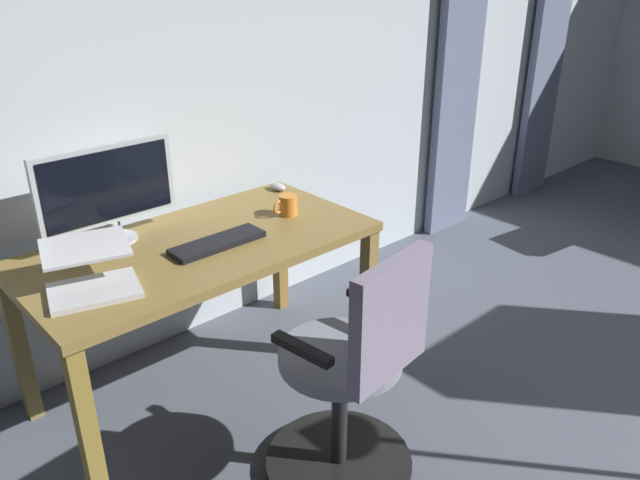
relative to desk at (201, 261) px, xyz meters
The scene contains 10 objects.
back_room_partition 1.89m from the desk, 163.02° to the right, with size 6.20×0.10×2.54m, color silver.
curtain_left_panel 3.46m from the desk, behind, with size 0.40×0.06×2.12m, color slate.
curtain_right_panel 2.36m from the desk, 169.81° to the right, with size 0.41×0.06×2.12m, color slate.
desk is the anchor object (origin of this frame).
office_chair 0.85m from the desk, 95.52° to the left, with size 0.56×0.56×0.96m.
computer_monitor 0.47m from the desk, 45.44° to the right, with size 0.58×0.18×0.41m.
computer_keyboard 0.13m from the desk, 115.65° to the left, with size 0.40×0.13×0.02m, color black.
laptop 0.52m from the desk, ahead, with size 0.38×0.40×0.15m.
computer_mouse 0.70m from the desk, 156.87° to the right, with size 0.06×0.10×0.04m, color #B7BCC1.
mug_coffee 0.48m from the desk, behind, with size 0.13×0.08×0.09m.
Camera 1 is at (2.90, -0.64, 1.80)m, focal length 34.91 mm.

